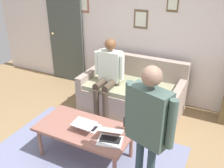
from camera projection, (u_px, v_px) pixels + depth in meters
The scene contains 11 objects.
ground_plane at pixel (85, 165), 3.25m from camera, with size 7.68×7.68×0.00m, color olive.
area_rug at pixel (82, 160), 3.34m from camera, with size 2.53×1.80×0.01m, color slate.
back_wall at pixel (147, 27), 4.42m from camera, with size 7.04×0.11×2.70m.
interior_door at pixel (66, 35), 5.19m from camera, with size 0.82×0.09×2.05m.
couch at pixel (133, 93), 4.40m from camera, with size 1.73×0.92×0.88m.
coffee_table at pixel (85, 130), 3.23m from camera, with size 1.25×0.65×0.47m.
laptop_left at pixel (87, 125), 3.18m from camera, with size 0.30×0.30×0.12m.
laptop_center at pixel (110, 137), 2.97m from camera, with size 0.35×0.34×0.16m.
french_press at pixel (128, 123), 3.09m from camera, with size 0.11×0.09×0.25m.
person_standing at pixel (148, 123), 2.34m from camera, with size 0.56×0.30×1.61m.
person_seated at pixel (108, 72), 4.18m from camera, with size 0.55×0.51×1.28m.
Camera 1 is at (-1.41, 2.03, 2.39)m, focal length 39.85 mm.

